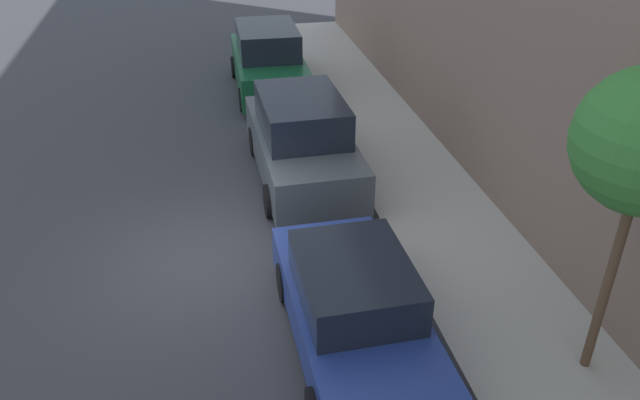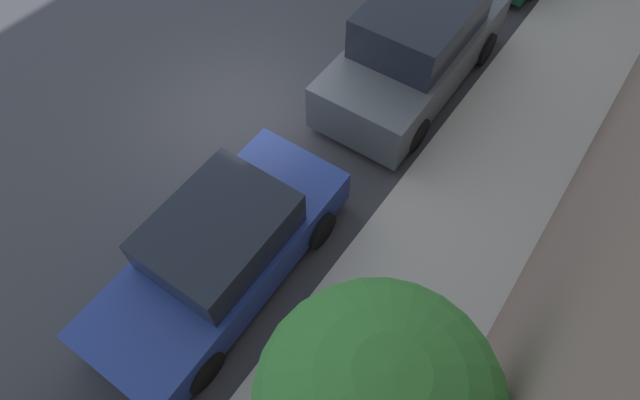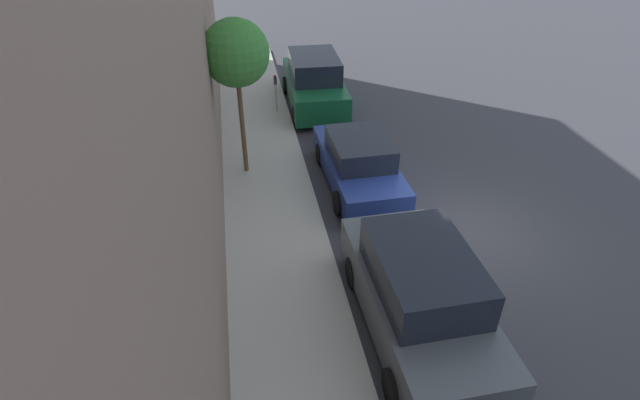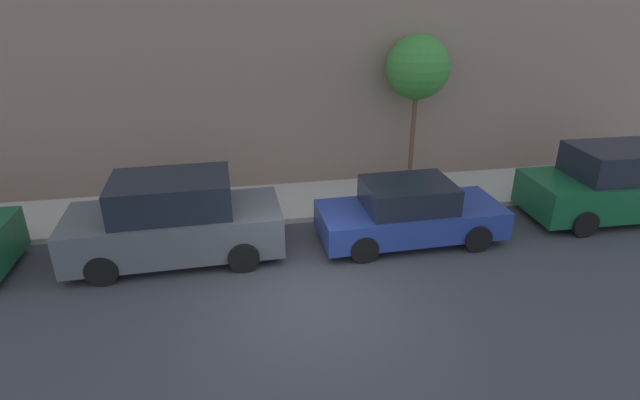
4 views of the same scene
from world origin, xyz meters
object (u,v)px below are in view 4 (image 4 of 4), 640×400
object	(u,v)px
parked_sedan_second	(409,213)
street_tree	(418,68)
parked_suv_third	(175,221)
parking_meter_near	(562,164)
parked_suv_nearest	(616,184)

from	to	relation	value
parked_sedan_second	street_tree	distance (m)	4.49
parked_sedan_second	street_tree	xyz separation A→B (m)	(3.17, -1.16, 2.96)
parked_sedan_second	parked_suv_third	world-z (taller)	parked_suv_third
parked_sedan_second	parking_meter_near	size ratio (longest dim) A/B	3.27
street_tree	parked_sedan_second	bearing A→B (deg)	159.97
parking_meter_near	parked_suv_nearest	bearing A→B (deg)	-159.53
parked_suv_nearest	street_tree	distance (m)	6.21
parking_meter_near	street_tree	world-z (taller)	street_tree
parked_sedan_second	parking_meter_near	distance (m)	5.65
parked_suv_nearest	parked_suv_third	xyz separation A→B (m)	(-0.11, 11.49, -0.00)
parked_suv_nearest	parked_suv_third	bearing A→B (deg)	90.53
parked_sedan_second	parking_meter_near	xyz separation A→B (m)	(1.82, -5.34, 0.28)
parked_suv_nearest	street_tree	world-z (taller)	street_tree
parked_suv_third	street_tree	bearing A→B (deg)	-66.04
parked_suv_nearest	parking_meter_near	bearing A→B (deg)	20.47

